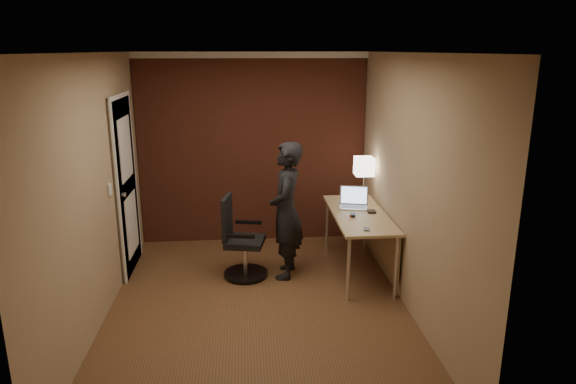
# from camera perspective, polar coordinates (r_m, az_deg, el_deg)

# --- Properties ---
(room) EXTENTS (4.00, 4.00, 4.00)m
(room) POSITION_cam_1_polar(r_m,az_deg,el_deg) (6.38, -6.37, 5.01)
(room) COLOR brown
(room) RESTS_ON ground
(desk) EXTENTS (0.60, 1.50, 0.73)m
(desk) POSITION_cam_1_polar(r_m,az_deg,el_deg) (5.96, 8.55, -3.46)
(desk) COLOR tan
(desk) RESTS_ON ground
(desk_lamp) EXTENTS (0.22, 0.22, 0.54)m
(desk_lamp) POSITION_cam_1_polar(r_m,az_deg,el_deg) (6.32, 8.45, 2.78)
(desk_lamp) COLOR silver
(desk_lamp) RESTS_ON desk
(laptop) EXTENTS (0.38, 0.32, 0.23)m
(laptop) POSITION_cam_1_polar(r_m,az_deg,el_deg) (6.11, 7.30, -1.03)
(laptop) COLOR silver
(laptop) RESTS_ON desk
(mouse) EXTENTS (0.08, 0.11, 0.03)m
(mouse) POSITION_cam_1_polar(r_m,az_deg,el_deg) (5.76, 7.17, -2.55)
(mouse) COLOR black
(mouse) RESTS_ON desk
(phone) EXTENTS (0.08, 0.12, 0.01)m
(phone) POSITION_cam_1_polar(r_m,az_deg,el_deg) (5.38, 8.73, -4.09)
(phone) COLOR black
(phone) RESTS_ON desk
(wallet) EXTENTS (0.10, 0.12, 0.02)m
(wallet) POSITION_cam_1_polar(r_m,az_deg,el_deg) (5.94, 9.27, -2.14)
(wallet) COLOR black
(wallet) RESTS_ON desk
(office_chair) EXTENTS (0.51, 0.56, 0.93)m
(office_chair) POSITION_cam_1_polar(r_m,az_deg,el_deg) (5.87, -5.37, -5.61)
(office_chair) COLOR black
(office_chair) RESTS_ON ground
(person) EXTENTS (0.48, 0.63, 1.56)m
(person) POSITION_cam_1_polar(r_m,az_deg,el_deg) (5.76, -0.20, -2.10)
(person) COLOR black
(person) RESTS_ON ground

